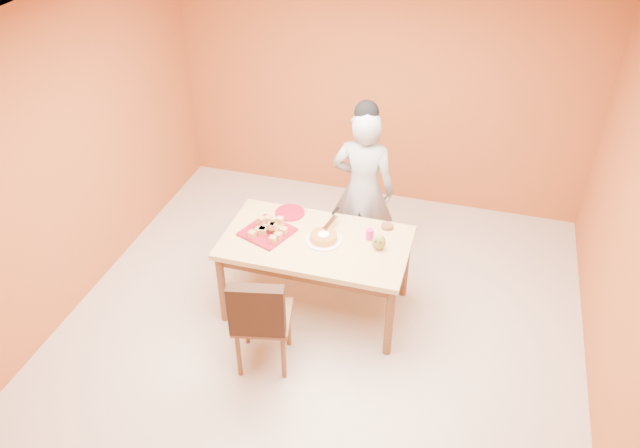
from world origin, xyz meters
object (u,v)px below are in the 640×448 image
(pastry_platter, at_px, (267,232))
(magenta_glass, at_px, (370,234))
(red_dinner_plate, at_px, (290,213))
(dining_chair, at_px, (262,316))
(dining_table, at_px, (316,249))
(egg_ornament, at_px, (379,242))
(checker_tin, at_px, (387,226))
(sponge_cake, at_px, (324,237))
(person, at_px, (363,190))

(pastry_platter, height_order, magenta_glass, magenta_glass)
(pastry_platter, distance_m, magenta_glass, 0.89)
(magenta_glass, bearing_deg, red_dinner_plate, 167.20)
(dining_chair, bearing_deg, dining_table, 61.51)
(dining_chair, xyz_separation_m, egg_ornament, (0.77, 0.79, 0.33))
(red_dinner_plate, distance_m, checker_tin, 0.90)
(sponge_cake, xyz_separation_m, checker_tin, (0.49, 0.33, -0.02))
(pastry_platter, relative_size, checker_tin, 3.66)
(dining_chair, height_order, sponge_cake, dining_chair)
(red_dinner_plate, bearing_deg, magenta_glass, -12.80)
(person, distance_m, sponge_cake, 0.80)
(dining_table, height_order, pastry_platter, pastry_platter)
(dining_table, height_order, checker_tin, checker_tin)
(egg_ornament, relative_size, magenta_glass, 1.55)
(magenta_glass, bearing_deg, egg_ornament, -49.54)
(dining_chair, distance_m, magenta_glass, 1.17)
(pastry_platter, distance_m, egg_ornament, 0.98)
(dining_table, bearing_deg, magenta_glass, 19.06)
(dining_chair, relative_size, sponge_cake, 4.20)
(egg_ornament, bearing_deg, dining_table, -159.45)
(pastry_platter, bearing_deg, dining_table, 1.92)
(egg_ornament, distance_m, magenta_glass, 0.16)
(sponge_cake, relative_size, checker_tin, 2.22)
(dining_table, relative_size, pastry_platter, 4.16)
(person, xyz_separation_m, red_dinner_plate, (-0.57, -0.47, -0.06))
(pastry_platter, height_order, checker_tin, checker_tin)
(egg_ornament, relative_size, checker_tin, 1.41)
(sponge_cake, relative_size, egg_ornament, 1.58)
(pastry_platter, bearing_deg, magenta_glass, 10.75)
(person, bearing_deg, pastry_platter, 50.69)
(dining_chair, xyz_separation_m, pastry_platter, (-0.21, 0.75, 0.26))
(dining_chair, xyz_separation_m, red_dinner_plate, (-0.12, 1.09, 0.26))
(magenta_glass, bearing_deg, dining_chair, -125.87)
(pastry_platter, xyz_separation_m, sponge_cake, (0.50, 0.03, 0.03))
(egg_ornament, bearing_deg, pastry_platter, -159.99)
(dining_chair, relative_size, pastry_platter, 2.55)
(egg_ornament, xyz_separation_m, checker_tin, (0.01, 0.32, -0.06))
(pastry_platter, bearing_deg, sponge_cake, 3.41)
(person, xyz_separation_m, pastry_platter, (-0.67, -0.81, -0.06))
(sponge_cake, bearing_deg, red_dinner_plate, 142.45)
(egg_ornament, xyz_separation_m, magenta_glass, (-0.10, 0.12, -0.03))
(dining_chair, relative_size, checker_tin, 9.33)
(egg_ornament, bearing_deg, person, 129.39)
(person, bearing_deg, dining_chair, 73.79)
(dining_table, distance_m, dining_chair, 0.81)
(person, relative_size, egg_ornament, 11.19)
(pastry_platter, bearing_deg, egg_ornament, 2.61)
(sponge_cake, bearing_deg, person, 78.07)
(dining_table, xyz_separation_m, checker_tin, (0.55, 0.35, 0.11))
(sponge_cake, bearing_deg, egg_ornament, 1.76)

